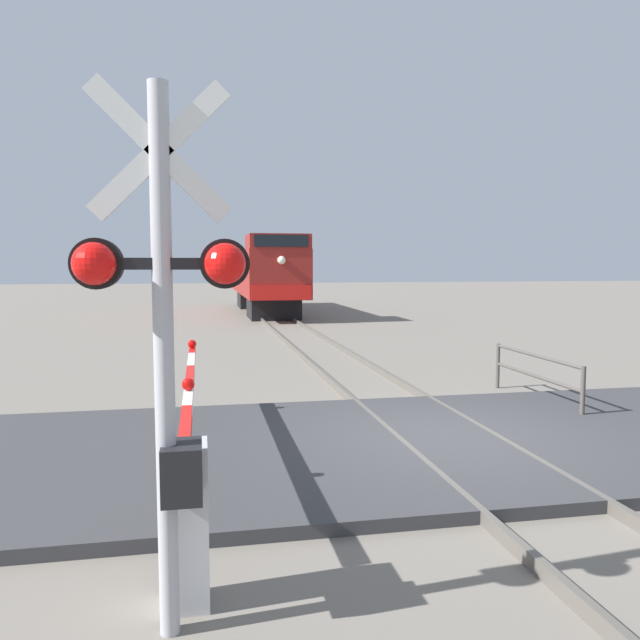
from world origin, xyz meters
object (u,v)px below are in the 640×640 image
object	(u,v)px
crossing_gate	(187,456)
locomotive	(265,276)
crossing_signal	(162,301)
guard_railing	(535,370)

from	to	relation	value
crossing_gate	locomotive	bearing A→B (deg)	82.58
crossing_signal	guard_railing	world-z (taller)	crossing_signal
crossing_signal	locomotive	bearing A→B (deg)	82.71
locomotive	crossing_signal	bearing A→B (deg)	-97.29
crossing_signal	guard_railing	size ratio (longest dim) A/B	1.27
locomotive	crossing_gate	bearing A→B (deg)	-97.42
locomotive	guard_railing	xyz separation A→B (m)	(2.68, -23.08, -1.39)
locomotive	guard_railing	size ratio (longest dim) A/B	4.80
crossing_gate	guard_railing	world-z (taller)	crossing_gate
locomotive	guard_railing	distance (m)	23.28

